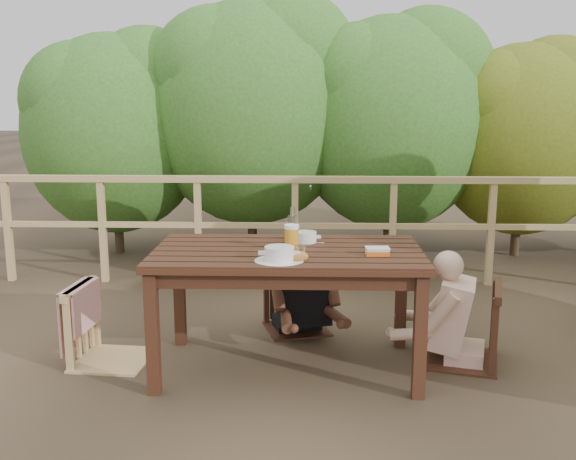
{
  "coord_description": "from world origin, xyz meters",
  "views": [
    {
      "loc": [
        0.14,
        -4.04,
        1.72
      ],
      "look_at": [
        0.0,
        0.05,
        0.9
      ],
      "focal_mm": 41.56,
      "sensor_mm": 36.0,
      "label": 1
    }
  ],
  "objects_px": {
    "soup_near": "(279,255)",
    "beer_glass": "(292,239)",
    "woman": "(297,252)",
    "soup_far": "(305,238)",
    "tumbler": "(301,252)",
    "bread_roll": "(299,257)",
    "butter_tub": "(377,252)",
    "diner_right": "(469,272)",
    "bottle": "(292,226)",
    "chair_left": "(110,291)",
    "chair_far": "(297,273)",
    "table": "(288,311)",
    "chair_right": "(463,288)"
  },
  "relations": [
    {
      "from": "table",
      "to": "soup_near",
      "type": "distance_m",
      "value": 0.52
    },
    {
      "from": "bread_roll",
      "to": "tumbler",
      "type": "relative_size",
      "value": 1.43
    },
    {
      "from": "bread_roll",
      "to": "tumbler",
      "type": "distance_m",
      "value": 0.09
    },
    {
      "from": "diner_right",
      "to": "tumbler",
      "type": "bearing_deg",
      "value": 122.47
    },
    {
      "from": "table",
      "to": "soup_near",
      "type": "bearing_deg",
      "value": -98.0
    },
    {
      "from": "chair_far",
      "to": "tumbler",
      "type": "xyz_separation_m",
      "value": [
        0.04,
        -0.9,
        0.37
      ]
    },
    {
      "from": "soup_near",
      "to": "butter_tub",
      "type": "bearing_deg",
      "value": 14.73
    },
    {
      "from": "diner_right",
      "to": "soup_far",
      "type": "relative_size",
      "value": 4.8
    },
    {
      "from": "soup_far",
      "to": "soup_near",
      "type": "bearing_deg",
      "value": -106.33
    },
    {
      "from": "soup_far",
      "to": "tumbler",
      "type": "height_order",
      "value": "soup_far"
    },
    {
      "from": "diner_right",
      "to": "bread_roll",
      "type": "relative_size",
      "value": 10.58
    },
    {
      "from": "diner_right",
      "to": "soup_near",
      "type": "relative_size",
      "value": 4.19
    },
    {
      "from": "chair_right",
      "to": "tumbler",
      "type": "height_order",
      "value": "chair_right"
    },
    {
      "from": "chair_left",
      "to": "beer_glass",
      "type": "distance_m",
      "value": 1.25
    },
    {
      "from": "bottle",
      "to": "soup_near",
      "type": "bearing_deg",
      "value": -97.76
    },
    {
      "from": "bottle",
      "to": "soup_far",
      "type": "bearing_deg",
      "value": 16.9
    },
    {
      "from": "woman",
      "to": "soup_far",
      "type": "xyz_separation_m",
      "value": [
        0.06,
        -0.53,
        0.22
      ]
    },
    {
      "from": "chair_left",
      "to": "soup_near",
      "type": "xyz_separation_m",
      "value": [
        1.12,
        -0.36,
        0.33
      ]
    },
    {
      "from": "woman",
      "to": "beer_glass",
      "type": "distance_m",
      "value": 0.8
    },
    {
      "from": "table",
      "to": "butter_tub",
      "type": "bearing_deg",
      "value": -13.51
    },
    {
      "from": "beer_glass",
      "to": "butter_tub",
      "type": "distance_m",
      "value": 0.53
    },
    {
      "from": "soup_near",
      "to": "bread_roll",
      "type": "relative_size",
      "value": 2.52
    },
    {
      "from": "table",
      "to": "bottle",
      "type": "relative_size",
      "value": 6.72
    },
    {
      "from": "table",
      "to": "woman",
      "type": "distance_m",
      "value": 0.77
    },
    {
      "from": "soup_near",
      "to": "tumbler",
      "type": "xyz_separation_m",
      "value": [
        0.12,
        0.1,
        -0.01
      ]
    },
    {
      "from": "diner_right",
      "to": "butter_tub",
      "type": "relative_size",
      "value": 8.55
    },
    {
      "from": "woman",
      "to": "tumbler",
      "type": "height_order",
      "value": "woman"
    },
    {
      "from": "table",
      "to": "bottle",
      "type": "bearing_deg",
      "value": 82.62
    },
    {
      "from": "soup_far",
      "to": "beer_glass",
      "type": "distance_m",
      "value": 0.25
    },
    {
      "from": "soup_near",
      "to": "beer_glass",
      "type": "height_order",
      "value": "beer_glass"
    },
    {
      "from": "bread_roll",
      "to": "butter_tub",
      "type": "height_order",
      "value": "bread_roll"
    },
    {
      "from": "woman",
      "to": "beer_glass",
      "type": "bearing_deg",
      "value": 72.25
    },
    {
      "from": "woman",
      "to": "chair_far",
      "type": "bearing_deg",
      "value": 73.65
    },
    {
      "from": "bread_roll",
      "to": "diner_right",
      "type": "bearing_deg",
      "value": 21.25
    },
    {
      "from": "beer_glass",
      "to": "chair_right",
      "type": "bearing_deg",
      "value": 8.93
    },
    {
      "from": "chair_far",
      "to": "chair_right",
      "type": "relative_size",
      "value": 0.89
    },
    {
      "from": "chair_left",
      "to": "chair_right",
      "type": "relative_size",
      "value": 0.97
    },
    {
      "from": "soup_far",
      "to": "chair_right",
      "type": "bearing_deg",
      "value": -3.06
    },
    {
      "from": "chair_far",
      "to": "chair_right",
      "type": "xyz_separation_m",
      "value": [
        1.09,
        -0.56,
        0.06
      ]
    },
    {
      "from": "chair_far",
      "to": "beer_glass",
      "type": "xyz_separation_m",
      "value": [
        -0.02,
        -0.74,
        0.42
      ]
    },
    {
      "from": "bottle",
      "to": "bread_roll",
      "type": "bearing_deg",
      "value": -84.0
    },
    {
      "from": "diner_right",
      "to": "bottle",
      "type": "relative_size",
      "value": 4.9
    },
    {
      "from": "woman",
      "to": "butter_tub",
      "type": "distance_m",
      "value": 1.03
    },
    {
      "from": "woman",
      "to": "bottle",
      "type": "xyz_separation_m",
      "value": [
        -0.02,
        -0.55,
        0.3
      ]
    },
    {
      "from": "chair_left",
      "to": "soup_near",
      "type": "relative_size",
      "value": 3.35
    },
    {
      "from": "diner_right",
      "to": "beer_glass",
      "type": "height_order",
      "value": "diner_right"
    },
    {
      "from": "bread_roll",
      "to": "chair_left",
      "type": "bearing_deg",
      "value": 164.3
    },
    {
      "from": "chair_far",
      "to": "tumbler",
      "type": "distance_m",
      "value": 0.97
    },
    {
      "from": "butter_tub",
      "to": "table",
      "type": "bearing_deg",
      "value": 164.46
    },
    {
      "from": "butter_tub",
      "to": "chair_left",
      "type": "bearing_deg",
      "value": 171.01
    }
  ]
}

